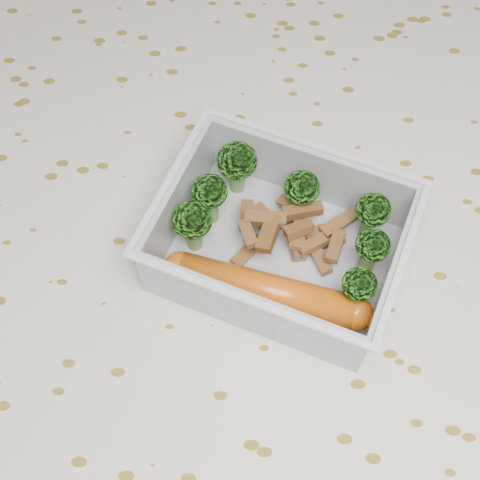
{
  "coord_description": "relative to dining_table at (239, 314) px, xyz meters",
  "views": [
    {
      "loc": [
        0.01,
        -0.21,
        1.17
      ],
      "look_at": [
        0.0,
        0.01,
        0.78
      ],
      "focal_mm": 50.0,
      "sensor_mm": 36.0,
      "label": 1
    }
  ],
  "objects": [
    {
      "name": "ground_plane",
      "position": [
        0.0,
        0.0,
        -0.67
      ],
      "size": [
        4.0,
        4.0,
        0.0
      ],
      "primitive_type": "plane",
      "color": "olive",
      "rests_on": "ground"
    },
    {
      "name": "dining_table",
      "position": [
        0.0,
        0.0,
        0.0
      ],
      "size": [
        1.4,
        0.9,
        0.75
      ],
      "color": "brown",
      "rests_on": "ground"
    },
    {
      "name": "sausage",
      "position": [
        0.02,
        -0.03,
        0.11
      ],
      "size": [
        0.14,
        0.05,
        0.02
      ],
      "color": "#BC520E",
      "rests_on": "lunch_container"
    },
    {
      "name": "lunch_container",
      "position": [
        0.03,
        0.01,
        0.11
      ],
      "size": [
        0.19,
        0.17,
        0.06
      ],
      "color": "silver",
      "rests_on": "tablecloth"
    },
    {
      "name": "broccoli_florets",
      "position": [
        0.03,
        0.02,
        0.12
      ],
      "size": [
        0.14,
        0.12,
        0.05
      ],
      "color": "#608C3F",
      "rests_on": "lunch_container"
    },
    {
      "name": "meat_pile",
      "position": [
        0.04,
        0.02,
        0.11
      ],
      "size": [
        0.09,
        0.06,
        0.03
      ],
      "color": "brown",
      "rests_on": "lunch_container"
    },
    {
      "name": "tablecloth",
      "position": [
        0.0,
        0.0,
        0.05
      ],
      "size": [
        1.46,
        0.96,
        0.19
      ],
      "color": "silver",
      "rests_on": "dining_table"
    }
  ]
}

